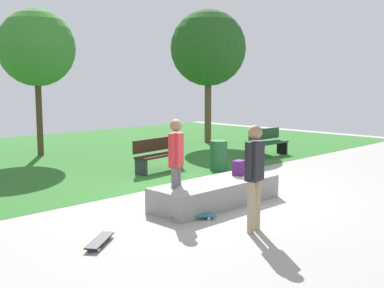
{
  "coord_description": "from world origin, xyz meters",
  "views": [
    {
      "loc": [
        -7.28,
        -6.81,
        2.47
      ],
      "look_at": [
        -0.3,
        0.24,
        1.17
      ],
      "focal_mm": 44.35,
      "sensor_mm": 36.0,
      "label": 1
    }
  ],
  "objects_px": {
    "backpack_on_ledge": "(239,168)",
    "park_bench_near_path": "(158,154)",
    "skater_watching": "(176,157)",
    "concrete_ledge": "(216,193)",
    "park_bench_by_oak": "(268,142)",
    "skateboard_by_ledge": "(193,216)",
    "skateboard_spare": "(100,241)",
    "trash_bin": "(219,156)",
    "skater_performing_trick": "(255,169)",
    "tree_leaning_ash": "(36,48)",
    "tree_broad_elm": "(208,48)"
  },
  "relations": [
    {
      "from": "tree_leaning_ash",
      "to": "backpack_on_ledge",
      "type": "bearing_deg",
      "value": -88.26
    },
    {
      "from": "skater_performing_trick",
      "to": "park_bench_near_path",
      "type": "relative_size",
      "value": 1.08
    },
    {
      "from": "skateboard_by_ledge",
      "to": "park_bench_by_oak",
      "type": "relative_size",
      "value": 0.47
    },
    {
      "from": "skater_watching",
      "to": "skateboard_spare",
      "type": "bearing_deg",
      "value": -164.57
    },
    {
      "from": "skater_performing_trick",
      "to": "tree_leaning_ash",
      "type": "bearing_deg",
      "value": 82.02
    },
    {
      "from": "concrete_ledge",
      "to": "park_bench_by_oak",
      "type": "bearing_deg",
      "value": 27.39
    },
    {
      "from": "skateboard_spare",
      "to": "tree_leaning_ash",
      "type": "relative_size",
      "value": 0.16
    },
    {
      "from": "skateboard_by_ledge",
      "to": "park_bench_by_oak",
      "type": "xyz_separation_m",
      "value": [
        7.03,
        3.51,
        0.42
      ]
    },
    {
      "from": "skater_watching",
      "to": "park_bench_by_oak",
      "type": "bearing_deg",
      "value": 22.72
    },
    {
      "from": "backpack_on_ledge",
      "to": "park_bench_near_path",
      "type": "xyz_separation_m",
      "value": [
        0.72,
        3.53,
        -0.16
      ]
    },
    {
      "from": "backpack_on_ledge",
      "to": "skater_watching",
      "type": "bearing_deg",
      "value": -18.71
    },
    {
      "from": "skater_watching",
      "to": "tree_leaning_ash",
      "type": "height_order",
      "value": "tree_leaning_ash"
    },
    {
      "from": "skateboard_by_ledge",
      "to": "skateboard_spare",
      "type": "distance_m",
      "value": 1.97
    },
    {
      "from": "skater_performing_trick",
      "to": "trash_bin",
      "type": "height_order",
      "value": "skater_performing_trick"
    },
    {
      "from": "skateboard_by_ledge",
      "to": "trash_bin",
      "type": "xyz_separation_m",
      "value": [
        3.85,
        2.86,
        0.36
      ]
    },
    {
      "from": "skateboard_spare",
      "to": "concrete_ledge",
      "type": "bearing_deg",
      "value": 7.18
    },
    {
      "from": "trash_bin",
      "to": "skateboard_by_ledge",
      "type": "bearing_deg",
      "value": -143.44
    },
    {
      "from": "backpack_on_ledge",
      "to": "skater_performing_trick",
      "type": "relative_size",
      "value": 0.18
    },
    {
      "from": "concrete_ledge",
      "to": "tree_broad_elm",
      "type": "relative_size",
      "value": 0.54
    },
    {
      "from": "backpack_on_ledge",
      "to": "park_bench_near_path",
      "type": "height_order",
      "value": "park_bench_near_path"
    },
    {
      "from": "backpack_on_ledge",
      "to": "skateboard_by_ledge",
      "type": "relative_size",
      "value": 0.43
    },
    {
      "from": "trash_bin",
      "to": "tree_leaning_ash",
      "type": "bearing_deg",
      "value": 109.74
    },
    {
      "from": "park_bench_by_oak",
      "to": "concrete_ledge",
      "type": "bearing_deg",
      "value": -152.61
    },
    {
      "from": "park_bench_by_oak",
      "to": "trash_bin",
      "type": "xyz_separation_m",
      "value": [
        -3.18,
        -0.65,
        -0.05
      ]
    },
    {
      "from": "skater_watching",
      "to": "skateboard_by_ledge",
      "type": "bearing_deg",
      "value": -106.11
    },
    {
      "from": "backpack_on_ledge",
      "to": "park_bench_by_oak",
      "type": "relative_size",
      "value": 0.2
    },
    {
      "from": "park_bench_by_oak",
      "to": "tree_broad_elm",
      "type": "height_order",
      "value": "tree_broad_elm"
    },
    {
      "from": "skater_performing_trick",
      "to": "skater_watching",
      "type": "distance_m",
      "value": 1.85
    },
    {
      "from": "skater_watching",
      "to": "skater_performing_trick",
      "type": "bearing_deg",
      "value": -88.86
    },
    {
      "from": "backpack_on_ledge",
      "to": "skater_performing_trick",
      "type": "xyz_separation_m",
      "value": [
        -1.69,
        -1.72,
        0.41
      ]
    },
    {
      "from": "park_bench_by_oak",
      "to": "tree_broad_elm",
      "type": "bearing_deg",
      "value": 72.53
    },
    {
      "from": "tree_broad_elm",
      "to": "skateboard_by_ledge",
      "type": "bearing_deg",
      "value": -138.01
    },
    {
      "from": "tree_leaning_ash",
      "to": "trash_bin",
      "type": "bearing_deg",
      "value": -70.26
    },
    {
      "from": "skater_watching",
      "to": "trash_bin",
      "type": "xyz_separation_m",
      "value": [
        3.67,
        2.21,
        -0.62
      ]
    },
    {
      "from": "skateboard_spare",
      "to": "trash_bin",
      "type": "xyz_separation_m",
      "value": [
        5.82,
        2.81,
        0.36
      ]
    },
    {
      "from": "skater_watching",
      "to": "park_bench_by_oak",
      "type": "relative_size",
      "value": 1.1
    },
    {
      "from": "skateboard_spare",
      "to": "park_bench_near_path",
      "type": "distance_m",
      "value": 6.1
    },
    {
      "from": "park_bench_by_oak",
      "to": "trash_bin",
      "type": "distance_m",
      "value": 3.24
    },
    {
      "from": "skater_performing_trick",
      "to": "skater_watching",
      "type": "xyz_separation_m",
      "value": [
        -0.04,
        1.85,
        -0.01
      ]
    },
    {
      "from": "backpack_on_ledge",
      "to": "skateboard_by_ledge",
      "type": "xyz_separation_m",
      "value": [
        -1.91,
        -0.51,
        -0.57
      ]
    },
    {
      "from": "skateboard_spare",
      "to": "skateboard_by_ledge",
      "type": "bearing_deg",
      "value": -1.41
    },
    {
      "from": "skater_performing_trick",
      "to": "trash_bin",
      "type": "distance_m",
      "value": 5.48
    },
    {
      "from": "skater_performing_trick",
      "to": "park_bench_by_oak",
      "type": "relative_size",
      "value": 1.11
    },
    {
      "from": "backpack_on_ledge",
      "to": "trash_bin",
      "type": "bearing_deg",
      "value": -144.15
    },
    {
      "from": "park_bench_by_oak",
      "to": "tree_leaning_ash",
      "type": "bearing_deg",
      "value": 134.46
    },
    {
      "from": "concrete_ledge",
      "to": "skateboard_spare",
      "type": "xyz_separation_m",
      "value": [
        -3.06,
        -0.39,
        -0.17
      ]
    },
    {
      "from": "skater_watching",
      "to": "park_bench_near_path",
      "type": "height_order",
      "value": "skater_watching"
    },
    {
      "from": "park_bench_by_oak",
      "to": "skateboard_by_ledge",
      "type": "bearing_deg",
      "value": -153.48
    },
    {
      "from": "park_bench_by_oak",
      "to": "trash_bin",
      "type": "relative_size",
      "value": 1.88
    },
    {
      "from": "backpack_on_ledge",
      "to": "skater_watching",
      "type": "xyz_separation_m",
      "value": [
        -1.72,
        0.13,
        0.41
      ]
    }
  ]
}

